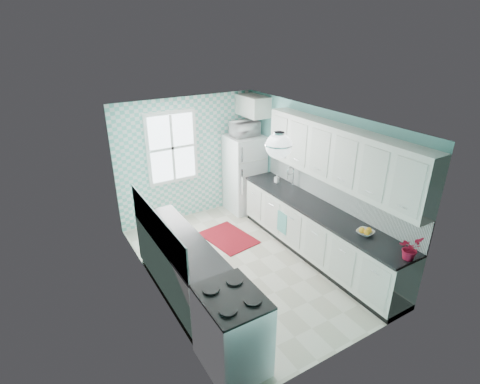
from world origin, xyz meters
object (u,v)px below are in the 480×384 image
fruit_bowl (365,232)px  microwave (245,129)px  fridge (245,174)px  sink (285,189)px  ceiling_light (279,146)px  potted_plant (410,248)px  stove (232,330)px

fruit_bowl → microwave: size_ratio=0.44×
fridge → sink: 1.28m
fruit_bowl → microwave: microwave is taller
ceiling_light → potted_plant: (1.20, -1.32, -1.22)m
sink → potted_plant: 2.67m
fridge → potted_plant: size_ratio=5.23×
fridge → ceiling_light: bearing=-112.5°
ceiling_light → microwave: bearing=67.1°
sink → microwave: bearing=94.0°
sink → fruit_bowl: (-0.00, -1.95, 0.04)m
sink → fruit_bowl: size_ratio=2.24×
sink → fridge: bearing=94.0°
ceiling_light → potted_plant: ceiling_light is taller
potted_plant → microwave: (-0.09, 3.94, 0.71)m
sink → microwave: 1.55m
stove → fruit_bowl: stove is taller
stove → microwave: microwave is taller
stove → microwave: bearing=52.4°
fruit_bowl → microwave: (-0.09, 3.22, 0.84)m
sink → microwave: size_ratio=1.00×
stove → potted_plant: 2.51m
ceiling_light → microwave: 2.90m
potted_plant → microwave: 4.01m
fridge → stove: fridge is taller
fridge → potted_plant: fridge is taller
stove → fruit_bowl: size_ratio=4.14×
microwave → fruit_bowl: bearing=91.4°
ceiling_light → fruit_bowl: ceiling_light is taller
ceiling_light → stove: size_ratio=0.35×
fridge → sink: (0.09, -1.28, 0.10)m
ceiling_light → fridge: size_ratio=0.21×
fridge → stove: size_ratio=1.65×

